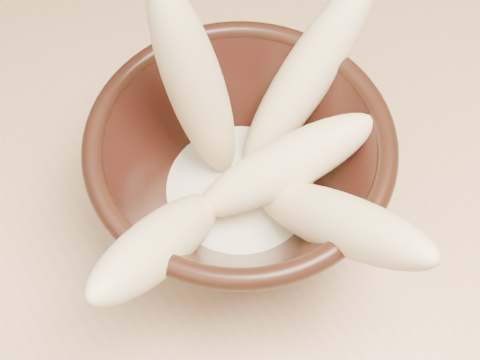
{
  "coord_description": "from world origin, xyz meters",
  "views": [
    {
      "loc": [
        -0.37,
        -0.26,
        1.26
      ],
      "look_at": [
        -0.24,
        -0.04,
        0.81
      ],
      "focal_mm": 50.0,
      "sensor_mm": 36.0,
      "label": 1
    }
  ],
  "objects": [
    {
      "name": "banana_front",
      "position": [
        -0.21,
        -0.12,
        0.85
      ],
      "size": [
        0.07,
        0.17,
        0.15
      ],
      "primitive_type": "ellipsoid",
      "rotation": [
        0.88,
        0.0,
        0.16
      ],
      "color": "#E9CB8A",
      "rests_on": "bowl"
    },
    {
      "name": "banana_left",
      "position": [
        -0.32,
        -0.07,
        0.85
      ],
      "size": [
        0.16,
        0.12,
        0.14
      ],
      "primitive_type": "ellipsoid",
      "rotation": [
        0.9,
        0.0,
        -1.03
      ],
      "color": "#E9CB8A",
      "rests_on": "bowl"
    },
    {
      "name": "banana_right",
      "position": [
        -0.15,
        -0.01,
        0.85
      ],
      "size": [
        0.17,
        0.08,
        0.15
      ],
      "primitive_type": "ellipsoid",
      "rotation": [
        0.87,
        0.0,
        1.83
      ],
      "color": "#E9CB8A",
      "rests_on": "bowl"
    },
    {
      "name": "banana_upright",
      "position": [
        -0.24,
        0.01,
        0.89
      ],
      "size": [
        0.07,
        0.09,
        0.19
      ],
      "primitive_type": "ellipsoid",
      "rotation": [
        0.25,
        0.0,
        3.55
      ],
      "color": "#E9CB8A",
      "rests_on": "bowl"
    },
    {
      "name": "milk_puddle",
      "position": [
        -0.24,
        -0.04,
        0.79
      ],
      "size": [
        0.13,
        0.13,
        0.02
      ],
      "primitive_type": "cylinder",
      "color": "beige",
      "rests_on": "bowl"
    },
    {
      "name": "banana_across",
      "position": [
        -0.21,
        -0.06,
        0.84
      ],
      "size": [
        0.15,
        0.07,
        0.08
      ],
      "primitive_type": "ellipsoid",
      "rotation": [
        1.25,
        0.0,
        1.4
      ],
      "color": "#E9CB8A",
      "rests_on": "bowl"
    },
    {
      "name": "table",
      "position": [
        0.0,
        0.0,
        0.67
      ],
      "size": [
        1.2,
        0.8,
        0.75
      ],
      "color": "tan",
      "rests_on": "ground"
    },
    {
      "name": "bowl",
      "position": [
        -0.24,
        -0.04,
        0.82
      ],
      "size": [
        0.22,
        0.22,
        0.12
      ],
      "rotation": [
        0.0,
        0.0,
        0.05
      ],
      "color": "black",
      "rests_on": "table"
    }
  ]
}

